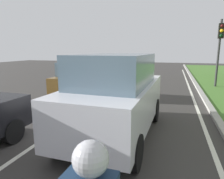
{
  "coord_description": "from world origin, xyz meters",
  "views": [
    {
      "loc": [
        2.58,
        3.88,
        2.39
      ],
      "look_at": [
        0.81,
        9.69,
        1.2
      ],
      "focal_mm": 32.51,
      "sensor_mm": 36.0,
      "label": 1
    }
  ],
  "objects": [
    {
      "name": "traffic_light_near_right",
      "position": [
        5.22,
        18.13,
        2.86
      ],
      "size": [
        0.32,
        0.5,
        4.24
      ],
      "color": "#2D2D2D",
      "rests_on": "ground"
    },
    {
      "name": "ground_plane",
      "position": [
        0.0,
        14.0,
        0.0
      ],
      "size": [
        60.0,
        60.0,
        0.0
      ],
      "primitive_type": "plane",
      "color": "#383533"
    },
    {
      "name": "lane_line_center",
      "position": [
        -0.7,
        14.0,
        0.0
      ],
      "size": [
        0.12,
        32.0,
        0.01
      ],
      "primitive_type": "cube",
      "color": "silver",
      "rests_on": "ground"
    },
    {
      "name": "car_suv_ahead",
      "position": [
        1.12,
        9.09,
        1.17
      ],
      "size": [
        2.09,
        4.56,
        2.28
      ],
      "rotation": [
        0.0,
        0.0,
        -0.03
      ],
      "color": "silver",
      "rests_on": "ground"
    },
    {
      "name": "lane_line_right_edge",
      "position": [
        3.6,
        14.0,
        0.0
      ],
      "size": [
        0.12,
        32.0,
        0.01
      ],
      "primitive_type": "cube",
      "color": "silver",
      "rests_on": "ground"
    },
    {
      "name": "curb_right",
      "position": [
        4.1,
        14.0,
        0.06
      ],
      "size": [
        0.24,
        48.0,
        0.12
      ],
      "primitive_type": "cube",
      "color": "#9E9B93",
      "rests_on": "ground"
    },
    {
      "name": "car_hatchback_far",
      "position": [
        -2.18,
        13.55,
        0.88
      ],
      "size": [
        1.79,
        3.73,
        1.78
      ],
      "rotation": [
        0.0,
        0.0,
        0.02
      ],
      "color": "brown",
      "rests_on": "ground"
    }
  ]
}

